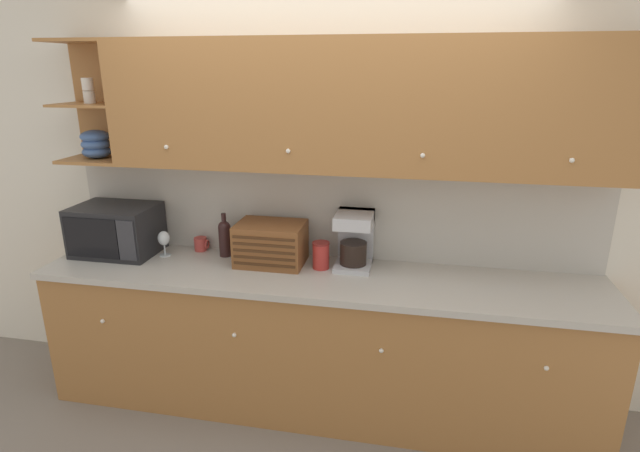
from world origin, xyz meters
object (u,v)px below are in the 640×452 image
Objects in this scene: wine_bottle at (225,237)px; bread_box at (271,244)px; mug at (201,244)px; storage_canister at (321,255)px; wine_glass at (164,239)px; microwave at (116,230)px; coffee_maker at (355,238)px.

bread_box is (0.33, -0.07, -0.00)m from wine_bottle.
storage_canister is (0.86, -0.15, 0.04)m from mug.
storage_canister is at bearing -0.46° from wine_glass.
microwave is 0.56m from mug.
wine_bottle is at bearing -179.90° from coffee_maker.
coffee_maker is (1.25, 0.08, 0.06)m from wine_glass.
bread_box is (1.06, 0.02, -0.03)m from microwave.
wine_glass is 1.25m from coffee_maker.
wine_bottle is (0.39, 0.08, 0.02)m from wine_glass.
bread_box is at bearing -172.37° from coffee_maker.
microwave reaches higher than storage_canister.
coffee_maker is at bearing 0.10° from wine_bottle.
wine_bottle reaches higher than mug.
storage_canister is at bearing 0.06° from microwave.
bread_box reaches higher than mug.
wine_bottle is 0.85m from coffee_maker.
wine_bottle is 0.67m from storage_canister.
bread_box is 1.21× the size of coffee_maker.
wine_glass is 0.40× the size of bread_box.
wine_glass is (0.33, 0.01, -0.05)m from microwave.
wine_bottle is 0.84× the size of coffee_maker.
microwave reaches higher than wine_bottle.
storage_canister is (0.32, -0.02, -0.05)m from bread_box.
wine_bottle is at bearing 11.31° from wine_glass.
wine_glass reaches higher than mug.
coffee_maker is at bearing 3.27° from microwave.
microwave is 0.73m from wine_bottle.
wine_bottle is at bearing 168.49° from bread_box.
wine_glass is 0.40m from wine_bottle.
microwave is 3.09× the size of wine_glass.
wine_bottle reaches higher than storage_canister.
coffee_maker is (0.19, 0.09, 0.09)m from storage_canister.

